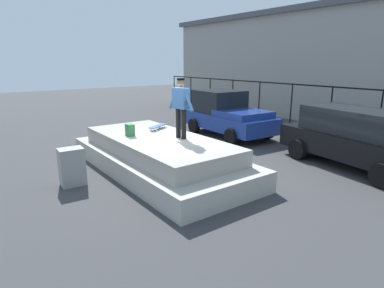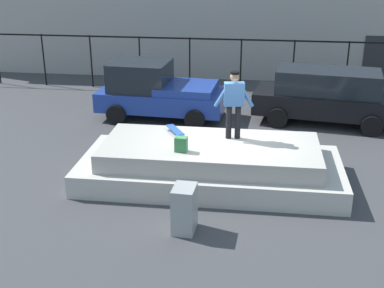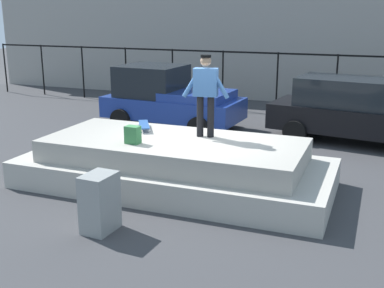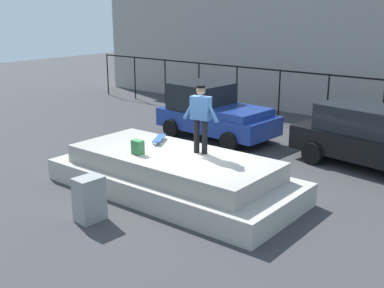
{
  "view_description": "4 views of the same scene",
  "coord_description": "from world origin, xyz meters",
  "px_view_note": "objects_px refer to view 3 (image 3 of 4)",
  "views": [
    {
      "loc": [
        7.46,
        -4.87,
        3.1
      ],
      "look_at": [
        -0.59,
        1.08,
        0.53
      ],
      "focal_mm": 30.27,
      "sensor_mm": 36.0,
      "label": 1
    },
    {
      "loc": [
        0.69,
        -11.63,
        5.46
      ],
      "look_at": [
        -0.91,
        0.46,
        0.66
      ],
      "focal_mm": 47.69,
      "sensor_mm": 36.0,
      "label": 2
    },
    {
      "loc": [
        3.43,
        -8.97,
        3.52
      ],
      "look_at": [
        -0.36,
        0.69,
        0.64
      ],
      "focal_mm": 45.48,
      "sensor_mm": 36.0,
      "label": 3
    },
    {
      "loc": [
        7.02,
        -8.72,
        4.43
      ],
      "look_at": [
        -0.77,
        0.97,
        0.87
      ],
      "focal_mm": 44.98,
      "sensor_mm": 36.0,
      "label": 4
    }
  ],
  "objects_px": {
    "skateboard": "(144,125)",
    "skateboarder": "(206,90)",
    "backpack": "(133,135)",
    "car_blue_pickup_near": "(168,98)",
    "utility_box": "(100,203)",
    "car_black_hatchback_mid": "(358,109)"
  },
  "relations": [
    {
      "from": "skateboard",
      "to": "car_blue_pickup_near",
      "type": "bearing_deg",
      "value": 107.19
    },
    {
      "from": "car_black_hatchback_mid",
      "to": "backpack",
      "type": "bearing_deg",
      "value": -125.49
    },
    {
      "from": "utility_box",
      "to": "skateboard",
      "type": "bearing_deg",
      "value": 106.35
    },
    {
      "from": "skateboarder",
      "to": "backpack",
      "type": "height_order",
      "value": "skateboarder"
    },
    {
      "from": "skateboard",
      "to": "car_blue_pickup_near",
      "type": "height_order",
      "value": "car_blue_pickup_near"
    },
    {
      "from": "backpack",
      "to": "car_blue_pickup_near",
      "type": "relative_size",
      "value": 0.08
    },
    {
      "from": "skateboarder",
      "to": "skateboard",
      "type": "distance_m",
      "value": 1.71
    },
    {
      "from": "backpack",
      "to": "utility_box",
      "type": "bearing_deg",
      "value": 104.79
    },
    {
      "from": "backpack",
      "to": "car_blue_pickup_near",
      "type": "bearing_deg",
      "value": -68.83
    },
    {
      "from": "skateboarder",
      "to": "car_blue_pickup_near",
      "type": "height_order",
      "value": "skateboarder"
    },
    {
      "from": "car_blue_pickup_near",
      "to": "skateboard",
      "type": "bearing_deg",
      "value": -72.81
    },
    {
      "from": "skateboarder",
      "to": "skateboard",
      "type": "bearing_deg",
      "value": 175.87
    },
    {
      "from": "backpack",
      "to": "car_blue_pickup_near",
      "type": "distance_m",
      "value": 5.54
    },
    {
      "from": "car_black_hatchback_mid",
      "to": "utility_box",
      "type": "bearing_deg",
      "value": -116.02
    },
    {
      "from": "skateboard",
      "to": "skateboarder",
      "type": "bearing_deg",
      "value": -4.13
    },
    {
      "from": "backpack",
      "to": "car_black_hatchback_mid",
      "type": "bearing_deg",
      "value": -121.31
    },
    {
      "from": "skateboard",
      "to": "utility_box",
      "type": "xyz_separation_m",
      "value": [
        0.67,
        -2.94,
        -0.6
      ]
    },
    {
      "from": "car_blue_pickup_near",
      "to": "car_black_hatchback_mid",
      "type": "distance_m",
      "value": 5.51
    },
    {
      "from": "skateboard",
      "to": "car_black_hatchback_mid",
      "type": "relative_size",
      "value": 0.17
    },
    {
      "from": "skateboarder",
      "to": "backpack",
      "type": "bearing_deg",
      "value": -138.07
    },
    {
      "from": "backpack",
      "to": "car_blue_pickup_near",
      "type": "height_order",
      "value": "car_blue_pickup_near"
    },
    {
      "from": "skateboarder",
      "to": "utility_box",
      "type": "bearing_deg",
      "value": -105.65
    }
  ]
}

